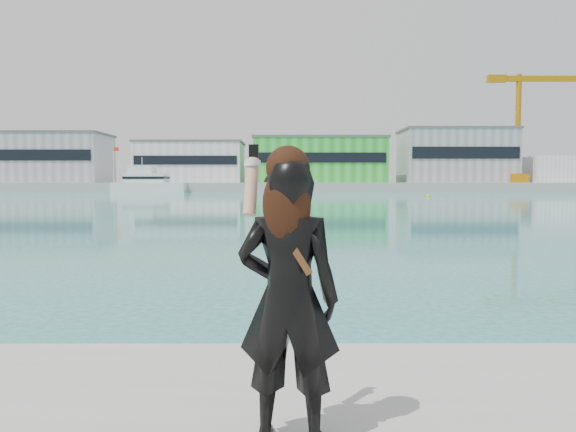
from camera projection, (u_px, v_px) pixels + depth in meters
name	position (u px, v px, depth m)	size (l,w,h in m)	color
far_quay	(285.00, 187.00, 133.59)	(320.00, 40.00, 2.00)	#9E9E99
warehouse_grey_left	(50.00, 158.00, 131.00)	(26.52, 16.36, 11.50)	gray
warehouse_white	(191.00, 162.00, 131.16)	(24.48, 15.35, 9.50)	silver
warehouse_green	(319.00, 160.00, 131.22)	(30.60, 16.36, 10.50)	green
warehouse_grey_right	(456.00, 156.00, 131.25)	(25.50, 15.35, 12.50)	gray
ancillary_shed	(553.00, 170.00, 129.54)	(12.00, 10.00, 6.00)	silver
dock_crane	(523.00, 124.00, 124.91)	(23.00, 4.00, 24.00)	#C5790B
flagpole_left	(114.00, 162.00, 124.16)	(1.28, 0.16, 8.00)	silver
flagpole_right	(384.00, 162.00, 124.34)	(1.28, 0.16, 8.00)	silver
motor_yacht	(148.00, 183.00, 114.40)	(15.81, 6.21, 7.18)	silver
buoy_near	(428.00, 197.00, 81.55)	(0.50, 0.50, 0.50)	#FDFB0D
woman	(288.00, 291.00, 3.01)	(0.60, 0.43, 1.61)	black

